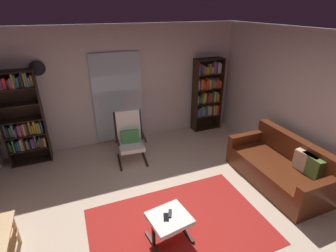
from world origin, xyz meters
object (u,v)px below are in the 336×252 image
bookshelf_near_sofa (207,92)px  leather_sofa (281,168)px  tv_remote (170,213)px  cell_phone (166,217)px  ottoman (169,221)px  bookshelf_near_tv (22,118)px  wall_clock (37,68)px  lounge_armchair (130,136)px

bookshelf_near_sofa → leather_sofa: 2.60m
tv_remote → cell_phone: tv_remote is taller
ottoman → bookshelf_near_sofa: bearing=53.0°
bookshelf_near_tv → bookshelf_near_sofa: size_ratio=1.04×
tv_remote → cell_phone: 0.08m
bookshelf_near_tv → cell_phone: bearing=-57.3°
tv_remote → wall_clock: bearing=141.8°
tv_remote → bookshelf_near_tv: bearing=149.8°
ottoman → leather_sofa: bearing=10.3°
lounge_armchair → tv_remote: lounge_armchair is taller
leather_sofa → wall_clock: (-3.79, 2.65, 1.55)m
lounge_armchair → wall_clock: 2.17m
bookshelf_near_tv → cell_phone: size_ratio=13.44×
tv_remote → cell_phone: size_ratio=1.03×
cell_phone → bookshelf_near_tv: bearing=142.0°
ottoman → cell_phone: (-0.04, 0.00, 0.08)m
leather_sofa → tv_remote: 2.34m
lounge_armchair → wall_clock: wall_clock is taller
leather_sofa → wall_clock: size_ratio=6.28×
bookshelf_near_tv → leather_sofa: bearing=-30.1°
bookshelf_near_sofa → wall_clock: (-3.67, 0.14, 0.88)m
tv_remote → leather_sofa: bearing=35.2°
cell_phone → wall_clock: (-1.41, 3.07, 1.44)m
lounge_armchair → wall_clock: size_ratio=3.53×
cell_phone → wall_clock: 3.67m
leather_sofa → cell_phone: size_ratio=13.00×
ottoman → tv_remote: 0.09m
lounge_armchair → wall_clock: (-1.49, 0.88, 1.32)m
bookshelf_near_sofa → wall_clock: 3.78m
lounge_armchair → bookshelf_near_tv: bearing=160.6°
bookshelf_near_tv → tv_remote: bookshelf_near_tv is taller
bookshelf_near_tv → bookshelf_near_sofa: (4.10, 0.06, 0.01)m
bookshelf_near_sofa → leather_sofa: bearing=-87.3°
bookshelf_near_tv → bookshelf_near_sofa: bookshelf_near_tv is taller
cell_phone → wall_clock: bearing=134.0°
ottoman → cell_phone: 0.09m
cell_phone → ottoman: bearing=15.7°
leather_sofa → ottoman: leather_sofa is taller
bookshelf_near_sofa → ottoman: size_ratio=3.09×
lounge_armchair → bookshelf_near_sofa: bearing=18.7°
bookshelf_near_tv → wall_clock: (0.43, 0.20, 0.89)m
leather_sofa → tv_remote: size_ratio=12.64×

